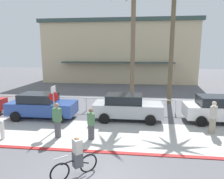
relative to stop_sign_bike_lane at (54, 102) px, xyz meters
name	(u,v)px	position (x,y,z in m)	size (l,w,h in m)	color
ground_plane	(117,107)	(2.98, 5.62, -1.68)	(80.00, 80.00, 0.00)	#5B5B60
sidewalk_strip	(107,134)	(2.98, -0.18, -1.67)	(44.00, 4.00, 0.02)	beige
curb_paint	(101,152)	(2.98, -2.18, -1.66)	(44.00, 0.24, 0.03)	maroon
building_backdrop	(120,52)	(1.91, 22.43, 2.77)	(22.16, 11.05, 8.85)	beige
rail_fence	(115,101)	(2.98, 4.12, -0.84)	(26.21, 0.08, 1.04)	white
stop_sign_bike_lane	(54,102)	(0.00, 0.00, 0.00)	(0.52, 0.56, 2.56)	gray
bollard_1	(2,130)	(-2.23, -1.38, -1.16)	(0.20, 0.20, 1.00)	white
palm_tree_1	(133,26)	(4.13, 6.27, 4.72)	(3.47, 3.06, 8.98)	#756047
palm_tree_2	(173,15)	(7.36, 7.29, 5.68)	(3.61, 3.12, 9.82)	brown
car_blue_1	(42,106)	(-1.74, 2.10, -0.81)	(4.40, 2.02, 1.69)	#284793
car_silver_2	(127,107)	(3.91, 2.41, -0.81)	(4.40, 2.02, 1.69)	#B2B7BC
car_white_3	(220,109)	(9.73, 2.55, -0.81)	(4.40, 2.02, 1.69)	white
cyclist_black_0	(76,158)	(2.41, -4.02, -0.98)	(1.41, 1.24, 1.50)	black
pedestrian_0	(91,125)	(2.26, -0.87, -0.93)	(0.44, 0.48, 1.62)	#4C4C51
pedestrian_1	(213,119)	(8.65, 0.67, -0.84)	(0.45, 0.47, 1.80)	gray
pedestrian_2	(57,122)	(0.49, -0.84, -0.81)	(0.44, 0.38, 1.84)	#4C4C51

